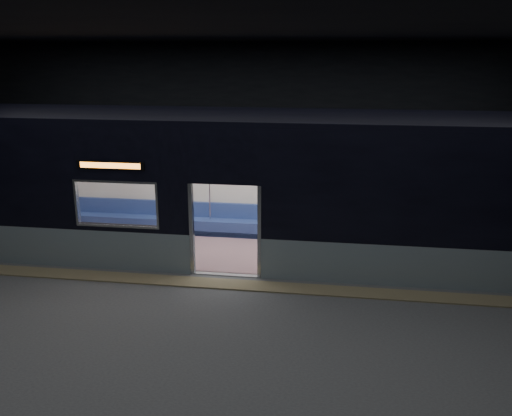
# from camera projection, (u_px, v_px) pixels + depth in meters

# --- Properties ---
(station_floor) EXTENTS (24.00, 14.00, 0.01)m
(station_floor) POSITION_uv_depth(u_px,v_px,m) (216.00, 296.00, 10.85)
(station_floor) COLOR #47494C
(station_floor) RESTS_ON ground
(station_envelope) EXTENTS (24.00, 14.00, 5.00)m
(station_envelope) POSITION_uv_depth(u_px,v_px,m) (211.00, 111.00, 9.83)
(station_envelope) COLOR black
(station_envelope) RESTS_ON station_floor
(tactile_strip) EXTENTS (22.80, 0.50, 0.03)m
(tactile_strip) POSITION_uv_depth(u_px,v_px,m) (221.00, 284.00, 11.37)
(tactile_strip) COLOR #8C7F59
(tactile_strip) RESTS_ON station_floor
(metro_car) EXTENTS (18.00, 3.04, 3.35)m
(metro_car) POSITION_uv_depth(u_px,v_px,m) (238.00, 178.00, 12.75)
(metro_car) COLOR gray
(metro_car) RESTS_ON station_floor
(passenger) EXTENTS (0.38, 0.63, 1.27)m
(passenger) POSITION_uv_depth(u_px,v_px,m) (338.00, 214.00, 13.67)
(passenger) COLOR black
(passenger) RESTS_ON metro_car
(handbag) EXTENTS (0.29, 0.26, 0.12)m
(handbag) POSITION_uv_depth(u_px,v_px,m) (336.00, 220.00, 13.51)
(handbag) COLOR black
(handbag) RESTS_ON passenger
(transit_map) EXTENTS (1.02, 0.03, 0.66)m
(transit_map) POSITION_uv_depth(u_px,v_px,m) (333.00, 183.00, 13.78)
(transit_map) COLOR white
(transit_map) RESTS_ON metro_car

